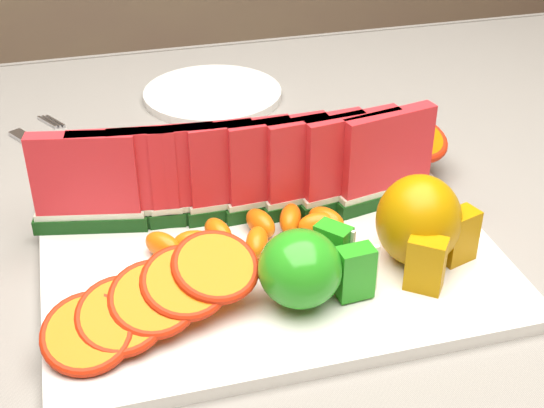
% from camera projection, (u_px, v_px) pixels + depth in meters
% --- Properties ---
extents(table, '(1.40, 0.90, 0.75)m').
position_uv_depth(table, '(195.00, 329.00, 0.76)').
color(table, '#4F3519').
rests_on(table, ground).
extents(tablecloth, '(1.53, 1.03, 0.20)m').
position_uv_depth(tablecloth, '(192.00, 280.00, 0.73)').
color(tablecloth, slate).
rests_on(tablecloth, table).
extents(platter, '(0.40, 0.30, 0.01)m').
position_uv_depth(platter, '(271.00, 256.00, 0.68)').
color(platter, silver).
rests_on(platter, tablecloth).
extents(apple_cluster, '(0.11, 0.09, 0.06)m').
position_uv_depth(apple_cluster, '(308.00, 267.00, 0.60)').
color(apple_cluster, '#29931C').
rests_on(apple_cluster, platter).
extents(pear_cluster, '(0.10, 0.10, 0.08)m').
position_uv_depth(pear_cluster, '(421.00, 224.00, 0.65)').
color(pear_cluster, '#B39108').
rests_on(pear_cluster, platter).
extents(side_plate, '(0.21, 0.21, 0.01)m').
position_uv_depth(side_plate, '(213.00, 94.00, 0.99)').
color(side_plate, silver).
rests_on(side_plate, tablecloth).
extents(fork, '(0.10, 0.18, 0.00)m').
position_uv_depth(fork, '(53.00, 152.00, 0.86)').
color(fork, silver).
rests_on(fork, tablecloth).
extents(watermelon_row, '(0.39, 0.07, 0.10)m').
position_uv_depth(watermelon_row, '(240.00, 173.00, 0.70)').
color(watermelon_row, '#0F3F11').
rests_on(watermelon_row, platter).
extents(orange_fan_front, '(0.19, 0.12, 0.05)m').
position_uv_depth(orange_fan_front, '(154.00, 299.00, 0.58)').
color(orange_fan_front, red).
rests_on(orange_fan_front, platter).
extents(orange_fan_back, '(0.39, 0.11, 0.05)m').
position_uv_depth(orange_fan_back, '(279.00, 161.00, 0.77)').
color(orange_fan_back, red).
rests_on(orange_fan_back, platter).
extents(tangerine_segments, '(0.19, 0.07, 0.02)m').
position_uv_depth(tangerine_segments, '(255.00, 231.00, 0.68)').
color(tangerine_segments, '#FC9E2B').
rests_on(tangerine_segments, platter).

